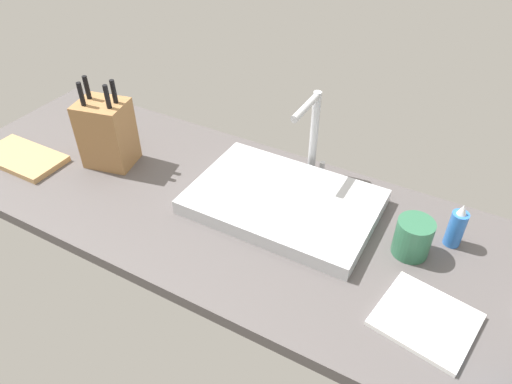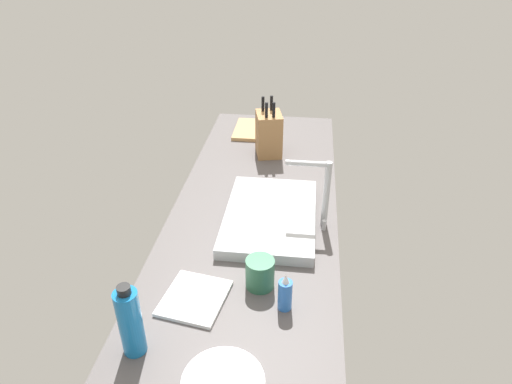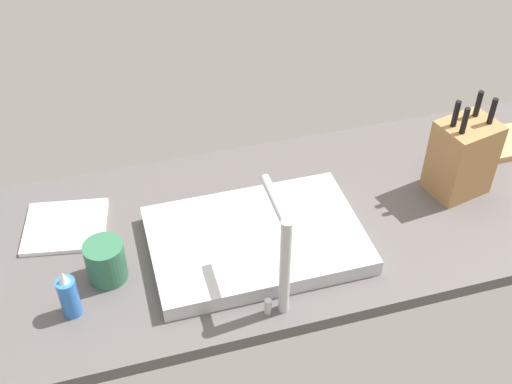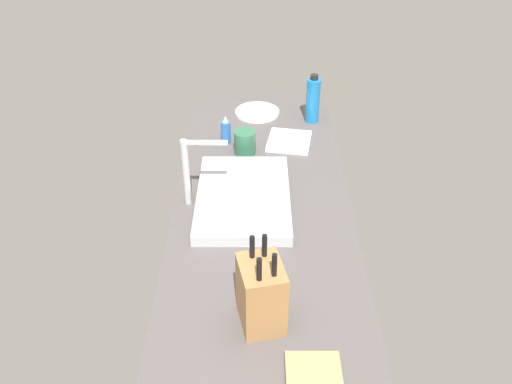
{
  "view_description": "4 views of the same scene",
  "coord_description": "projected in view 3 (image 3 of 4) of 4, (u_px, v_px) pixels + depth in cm",
  "views": [
    {
      "loc": [
        47.67,
        -83.25,
        88.83
      ],
      "look_at": [
        1.18,
        0.21,
        11.81
      ],
      "focal_mm": 33.13,
      "sensor_mm": 36.0,
      "label": 1
    },
    {
      "loc": [
        146.88,
        18.55,
        103.06
      ],
      "look_at": [
        0.93,
        0.93,
        12.88
      ],
      "focal_mm": 32.06,
      "sensor_mm": 36.0,
      "label": 2
    },
    {
      "loc": [
        35.65,
        110.91,
        114.22
      ],
      "look_at": [
        3.71,
        -1.09,
        13.41
      ],
      "focal_mm": 45.16,
      "sensor_mm": 36.0,
      "label": 3
    },
    {
      "loc": [
        -154.65,
        2.05,
        121.33
      ],
      "look_at": [
        2.69,
        2.34,
        10.3
      ],
      "focal_mm": 38.26,
      "sensor_mm": 36.0,
      "label": 4
    }
  ],
  "objects": [
    {
      "name": "countertop_slab",
      "position": [
        271.0,
        227.0,
        1.62
      ],
      "size": [
        196.54,
        64.27,
        3.5
      ],
      "primitive_type": "cube",
      "color": "#514C4C",
      "rests_on": "ground"
    },
    {
      "name": "soap_bottle",
      "position": [
        69.0,
        296.0,
        1.36
      ],
      "size": [
        4.16,
        4.16,
        12.69
      ],
      "color": "blue",
      "rests_on": "countertop_slab"
    },
    {
      "name": "coffee_mug",
      "position": [
        106.0,
        261.0,
        1.44
      ],
      "size": [
        8.96,
        8.96,
        9.89
      ],
      "primitive_type": "cylinder",
      "color": "#2D6647",
      "rests_on": "countertop_slab"
    },
    {
      "name": "knife_block",
      "position": [
        462.0,
        157.0,
        1.64
      ],
      "size": [
        16.38,
        14.25,
        27.39
      ],
      "rotation": [
        0.0,
        0.0,
        0.22
      ],
      "color": "#9E7042",
      "rests_on": "countertop_slab"
    },
    {
      "name": "cutting_board",
      "position": [
        511.0,
        142.0,
        1.85
      ],
      "size": [
        26.63,
        14.15,
        1.8
      ],
      "primitive_type": "cube",
      "rotation": [
        0.0,
        0.0,
        0.0
      ],
      "color": "tan",
      "rests_on": "countertop_slab"
    },
    {
      "name": "sink_basin",
      "position": [
        256.0,
        240.0,
        1.53
      ],
      "size": [
        50.06,
        33.42,
        4.14
      ],
      "primitive_type": "cube",
      "color": "#B7BABF",
      "rests_on": "countertop_slab"
    },
    {
      "name": "dish_towel",
      "position": [
        66.0,
        226.0,
        1.58
      ],
      "size": [
        22.39,
        20.93,
        1.2
      ],
      "primitive_type": "cube",
      "rotation": [
        0.0,
        0.0,
        -0.17
      ],
      "color": "white",
      "rests_on": "countertop_slab"
    },
    {
      "name": "faucet",
      "position": [
        282.0,
        252.0,
        1.31
      ],
      "size": [
        5.5,
        16.18,
        26.14
      ],
      "color": "#B7BABF",
      "rests_on": "countertop_slab"
    }
  ]
}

